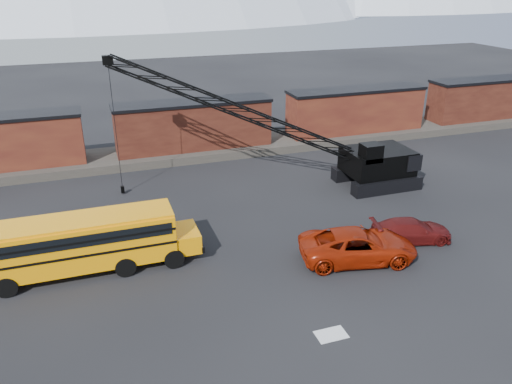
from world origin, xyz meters
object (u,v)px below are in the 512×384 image
(school_bus, at_px, (85,242))
(maroon_suv, at_px, (411,230))
(crawler_crane, at_px, (246,114))
(red_pickup, at_px, (358,245))

(school_bus, relative_size, maroon_suv, 2.40)
(maroon_suv, bearing_deg, school_bus, 93.47)
(maroon_suv, xyz_separation_m, crawler_crane, (-6.97, 10.70, 5.13))
(school_bus, xyz_separation_m, crawler_crane, (11.55, 7.92, 4.04))
(red_pickup, bearing_deg, maroon_suv, -66.32)
(school_bus, height_order, crawler_crane, crawler_crane)
(school_bus, relative_size, red_pickup, 1.78)
(red_pickup, distance_m, maroon_suv, 4.23)
(maroon_suv, relative_size, crawler_crane, 0.22)
(red_pickup, height_order, maroon_suv, red_pickup)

